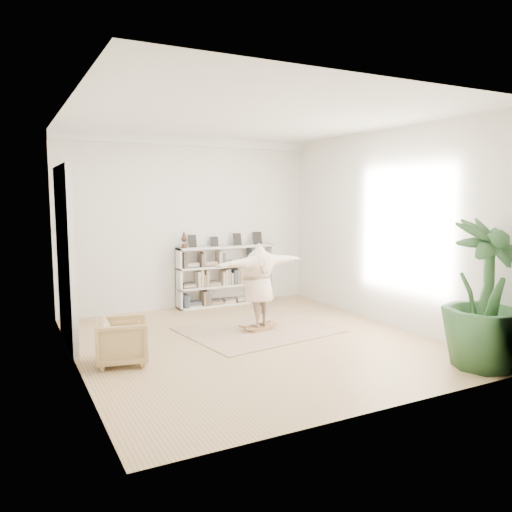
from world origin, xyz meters
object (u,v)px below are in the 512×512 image
at_px(person, 258,283).
at_px(houseplant, 486,294).
at_px(armchair, 122,341).
at_px(rocker_board, 258,327).
at_px(bookshelf, 226,276).

bearing_deg(person, houseplant, 113.28).
xyz_separation_m(armchair, houseplant, (4.44, -2.46, 0.71)).
height_order(armchair, houseplant, houseplant).
xyz_separation_m(rocker_board, person, (0.00, 0.00, 0.79)).
xyz_separation_m(person, houseplant, (1.91, -3.13, 0.17)).
relative_size(armchair, person, 0.39).
bearing_deg(rocker_board, houseplant, -66.72).
height_order(armchair, person, person).
relative_size(person, houseplant, 0.88).
height_order(rocker_board, houseplant, houseplant).
xyz_separation_m(bookshelf, houseplant, (1.56, -5.37, 0.40)).
bearing_deg(bookshelf, armchair, -134.83).
distance_m(bookshelf, armchair, 4.11).
height_order(bookshelf, rocker_board, bookshelf).
height_order(bookshelf, houseplant, houseplant).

